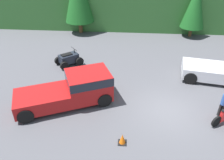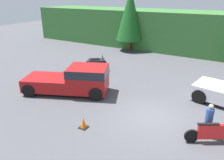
% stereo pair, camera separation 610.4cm
% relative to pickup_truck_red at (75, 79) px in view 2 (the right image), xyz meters
% --- Properties ---
extents(ground_plane, '(80.00, 80.00, 0.00)m').
position_rel_pickup_truck_red_xyz_m(ground_plane, '(5.50, -0.37, -0.98)').
color(ground_plane, '#4C4C51').
extents(hillside_backdrop, '(44.00, 6.00, 4.37)m').
position_rel_pickup_truck_red_xyz_m(hillside_backdrop, '(5.50, 15.63, 1.21)').
color(hillside_backdrop, '#387033').
rests_on(hillside_backdrop, ground_plane).
extents(tree_left, '(3.03, 3.03, 6.89)m').
position_rel_pickup_truck_red_xyz_m(tree_left, '(-2.16, 12.36, 3.08)').
color(tree_left, brown).
rests_on(tree_left, ground_plane).
extents(pickup_truck_red, '(5.86, 4.08, 1.85)m').
position_rel_pickup_truck_red_xyz_m(pickup_truck_red, '(0.00, 0.00, 0.00)').
color(pickup_truck_red, maroon).
rests_on(pickup_truck_red, ground_plane).
extents(dirt_bike, '(2.09, 1.35, 1.18)m').
position_rel_pickup_truck_red_xyz_m(dirt_bike, '(8.56, -1.03, -0.49)').
color(dirt_bike, black).
rests_on(dirt_bike, ground_plane).
extents(quad_atv, '(2.31, 2.22, 1.26)m').
position_rel_pickup_truck_red_xyz_m(quad_atv, '(-1.54, 4.74, -0.48)').
color(quad_atv, black).
rests_on(quad_atv, ground_plane).
extents(rider_person, '(0.48, 0.48, 1.66)m').
position_rel_pickup_truck_red_xyz_m(rider_person, '(8.33, -0.64, -0.07)').
color(rider_person, black).
rests_on(rider_person, ground_plane).
extents(traffic_cone, '(0.42, 0.42, 0.55)m').
position_rel_pickup_truck_red_xyz_m(traffic_cone, '(2.99, -3.02, -0.72)').
color(traffic_cone, black).
rests_on(traffic_cone, ground_plane).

